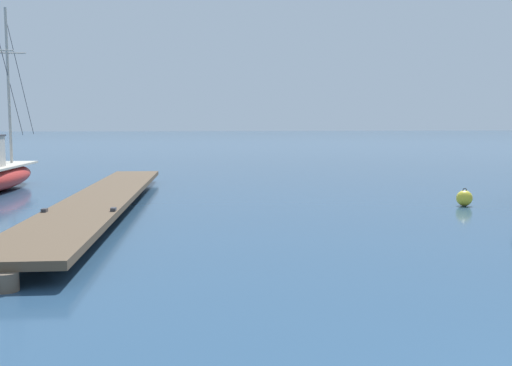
# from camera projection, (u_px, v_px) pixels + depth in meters

# --- Properties ---
(floating_dock) EXTENTS (3.35, 17.14, 0.53)m
(floating_dock) POSITION_uv_depth(u_px,v_px,m) (104.00, 197.00, 17.07)
(floating_dock) COLOR brown
(floating_dock) RESTS_ON ground
(mooring_buoy) EXTENTS (0.48, 0.48, 0.56)m
(mooring_buoy) POSITION_uv_depth(u_px,v_px,m) (464.00, 198.00, 17.81)
(mooring_buoy) COLOR yellow
(mooring_buoy) RESTS_ON ground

